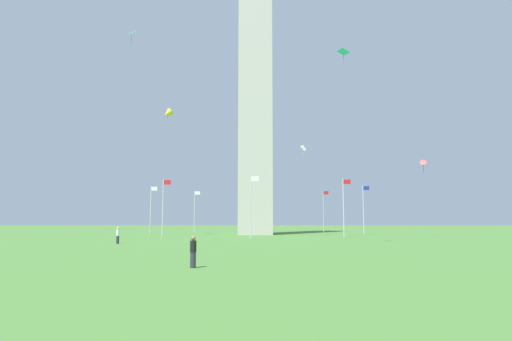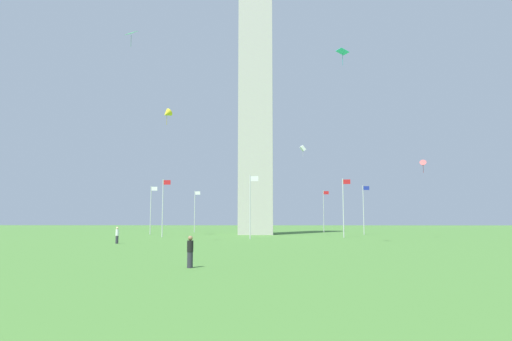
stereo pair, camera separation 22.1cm
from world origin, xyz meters
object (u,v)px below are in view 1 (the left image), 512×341
flagpole_sw (163,205)px  kite_cyan_diamond (343,52)px  flagpole_s (151,208)px  flagpole_w (251,204)px  flagpole_nw (344,205)px  kite_yellow_delta (168,114)px  kite_green_diamond (131,33)px  kite_red_delta (423,164)px  flagpole_ne (324,209)px  obelisk_monument (256,83)px  person_black_shirt (193,252)px  flagpole_e (260,210)px  flagpole_n (364,208)px  kite_white_box (303,148)px  person_white_shirt (118,235)px  flagpole_se (195,209)px

flagpole_sw → kite_cyan_diamond: (22.49, -19.05, 14.57)m
flagpole_s → flagpole_w: size_ratio=1.00×
flagpole_nw → kite_cyan_diamond: (-2.70, -19.05, 14.57)m
kite_yellow_delta → kite_green_diamond: size_ratio=0.72×
kite_red_delta → kite_green_diamond: bearing=177.1°
flagpole_ne → kite_red_delta: kite_red_delta is taller
obelisk_monument → person_black_shirt: bearing=-91.3°
flagpole_e → kite_green_diamond: size_ratio=3.24×
flagpole_n → flagpole_sw: 32.90m
kite_cyan_diamond → kite_white_box: bearing=96.4°
flagpole_e → person_black_shirt: 70.05m
flagpole_e → kite_green_diamond: (-17.73, -30.89, 25.03)m
flagpole_ne → flagpole_nw: bearing=-90.0°
flagpole_ne → flagpole_nw: size_ratio=1.00×
person_white_shirt → person_black_shirt: bearing=-113.6°
flagpole_sw → kite_cyan_diamond: size_ratio=5.13×
flagpole_w → kite_yellow_delta: (-8.55, -10.11, 9.39)m
flagpole_sw → kite_red_delta: (35.38, -2.56, 5.33)m
flagpole_ne → kite_cyan_diamond: kite_cyan_diamond is taller
flagpole_se → flagpole_s: (-5.22, -12.59, 0.00)m
flagpole_e → person_black_shirt: bearing=-91.0°
kite_yellow_delta → kite_cyan_diamond: bearing=-11.4°
flagpole_se → flagpole_e: bearing=22.5°
flagpole_e → kite_green_diamond: 43.53m
kite_green_diamond → kite_red_delta: bearing=-2.9°
person_black_shirt → flagpole_sw: bearing=49.8°
flagpole_sw → kite_red_delta: 35.87m
flagpole_sw → kite_red_delta: kite_red_delta is taller
flagpole_n → flagpole_s: same height
kite_cyan_diamond → flagpole_nw: bearing=81.9°
obelisk_monument → flagpole_s: 27.78m
flagpole_w → kite_red_delta: bearing=6.6°
flagpole_n → flagpole_s: size_ratio=1.00×
person_black_shirt → flagpole_s: bearing=51.4°
flagpole_n → flagpole_sw: size_ratio=1.00×
flagpole_w → kite_cyan_diamond: kite_cyan_diamond is taller
obelisk_monument → kite_cyan_diamond: bearing=-72.5°
flagpole_sw → flagpole_nw: bearing=-0.0°
kite_cyan_diamond → flagpole_e: bearing=101.3°
flagpole_s → kite_yellow_delta: size_ratio=4.49×
flagpole_sw → kite_yellow_delta: 18.42m
person_white_shirt → kite_cyan_diamond: size_ratio=1.07×
person_black_shirt → flagpole_se: bearing=43.8°
flagpole_ne → flagpole_n: bearing=-67.5°
kite_red_delta → kite_cyan_diamond: bearing=-128.0°
flagpole_n → flagpole_e: (-17.81, 17.81, 0.00)m
flagpole_n → flagpole_ne: 13.63m
flagpole_s → kite_yellow_delta: kite_yellow_delta is taller
flagpole_w → kite_cyan_diamond: size_ratio=5.13×
flagpole_nw → person_black_shirt: bearing=-109.2°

